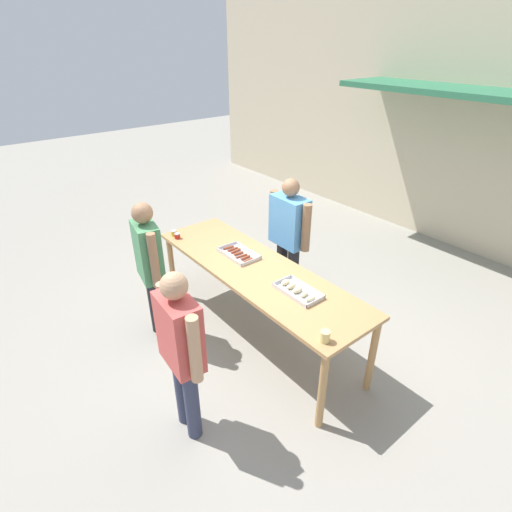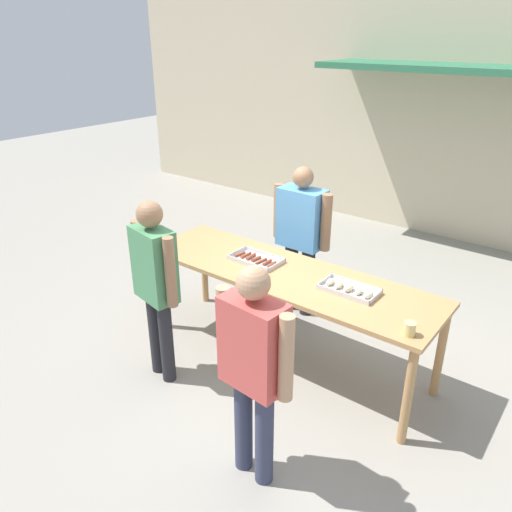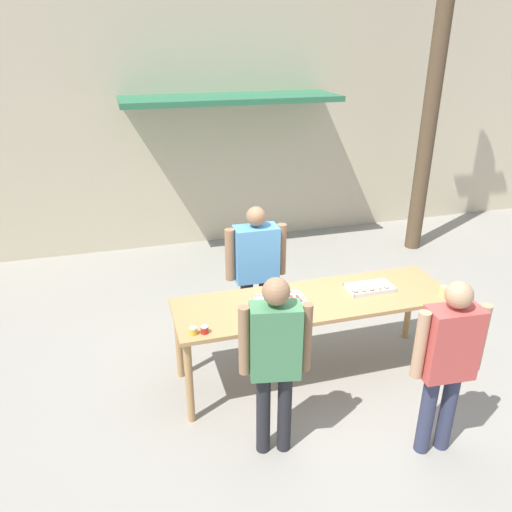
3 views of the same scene
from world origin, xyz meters
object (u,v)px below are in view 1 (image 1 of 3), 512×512
(food_tray_buns, at_px, (297,291))
(food_tray_sausages, at_px, (239,254))
(person_customer_holding_hotdog, at_px, (149,262))
(beer_cup, at_px, (325,336))
(condiment_jar_mustard, at_px, (174,233))
(person_customer_with_cup, at_px, (181,345))
(person_server_behind_table, at_px, (289,231))
(condiment_jar_ketchup, at_px, (177,236))

(food_tray_buns, bearing_deg, food_tray_sausages, 179.76)
(food_tray_sausages, relative_size, person_customer_holding_hotdog, 0.29)
(beer_cup, bearing_deg, person_customer_holding_hotdog, -163.09)
(condiment_jar_mustard, distance_m, person_customer_holding_hotdog, 0.80)
(beer_cup, distance_m, person_customer_holding_hotdog, 2.03)
(condiment_jar_mustard, height_order, person_customer_holding_hotdog, person_customer_holding_hotdog)
(person_customer_with_cup, bearing_deg, beer_cup, -119.39)
(condiment_jar_mustard, relative_size, person_server_behind_table, 0.04)
(person_customer_holding_hotdog, xyz_separation_m, person_customer_with_cup, (1.31, -0.37, -0.03))
(food_tray_buns, height_order, person_customer_holding_hotdog, person_customer_holding_hotdog)
(food_tray_sausages, bearing_deg, condiment_jar_ketchup, -157.67)
(food_tray_buns, xyz_separation_m, condiment_jar_ketchup, (-1.75, -0.33, 0.01))
(beer_cup, bearing_deg, food_tray_sausages, 168.82)
(food_tray_buns, height_order, condiment_jar_mustard, condiment_jar_mustard)
(condiment_jar_mustard, xyz_separation_m, person_server_behind_table, (0.88, 1.11, 0.02))
(food_tray_sausages, relative_size, person_server_behind_table, 0.29)
(person_customer_holding_hotdog, bearing_deg, person_server_behind_table, -90.40)
(person_customer_with_cup, bearing_deg, food_tray_sausages, -48.90)
(food_tray_buns, xyz_separation_m, condiment_jar_mustard, (-1.85, -0.32, 0.01))
(condiment_jar_ketchup, distance_m, person_customer_holding_hotdog, 0.73)
(condiment_jar_mustard, distance_m, person_server_behind_table, 1.41)
(condiment_jar_ketchup, distance_m, beer_cup, 2.39)
(food_tray_buns, bearing_deg, person_customer_with_cup, -89.55)
(person_customer_with_cup, bearing_deg, food_tray_buns, -85.55)
(food_tray_buns, height_order, person_customer_with_cup, person_customer_with_cup)
(food_tray_buns, height_order, person_server_behind_table, person_server_behind_table)
(condiment_jar_ketchup, height_order, beer_cup, beer_cup)
(condiment_jar_ketchup, relative_size, beer_cup, 0.69)
(person_server_behind_table, xyz_separation_m, person_customer_holding_hotdog, (-0.33, -1.69, 0.03))
(condiment_jar_ketchup, height_order, person_customer_holding_hotdog, person_customer_holding_hotdog)
(food_tray_sausages, height_order, person_customer_holding_hotdog, person_customer_holding_hotdog)
(food_tray_buns, relative_size, condiment_jar_mustard, 6.82)
(condiment_jar_mustard, height_order, beer_cup, beer_cup)
(person_server_behind_table, relative_size, person_customer_holding_hotdog, 0.99)
(person_customer_holding_hotdog, distance_m, person_customer_with_cup, 1.36)
(person_customer_with_cup, bearing_deg, condiment_jar_ketchup, -24.10)
(food_tray_sausages, bearing_deg, beer_cup, -11.18)
(food_tray_buns, height_order, condiment_jar_ketchup, condiment_jar_ketchup)
(condiment_jar_ketchup, xyz_separation_m, person_customer_with_cup, (1.76, -0.94, 0.02))
(person_server_behind_table, bearing_deg, condiment_jar_ketchup, -124.42)
(condiment_jar_mustard, bearing_deg, food_tray_sausages, 19.71)
(food_tray_sausages, xyz_separation_m, condiment_jar_mustard, (-0.90, -0.32, 0.02))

